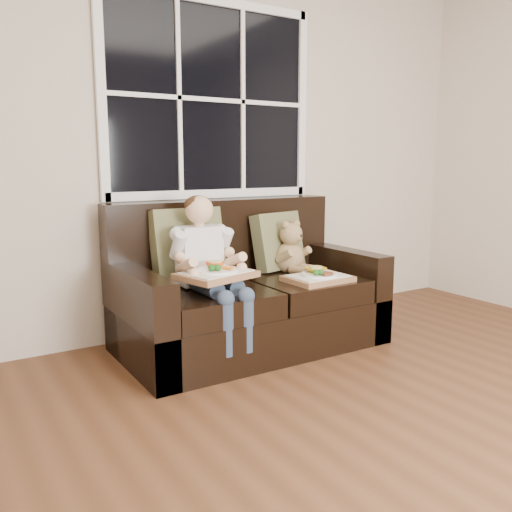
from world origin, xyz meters
TOP-DOWN VIEW (x-y plane):
  - window_back at (-0.13, 2.48)m, footprint 1.62×0.04m
  - loveseat at (-0.13, 2.02)m, footprint 1.70×0.92m
  - pillow_left at (-0.47, 2.17)m, footprint 0.47×0.22m
  - pillow_right at (0.24, 2.17)m, footprint 0.44×0.27m
  - child at (-0.47, 1.90)m, footprint 0.39×0.60m
  - teddy_bear at (0.27, 2.05)m, footprint 0.26×0.31m
  - tray_left at (-0.49, 1.75)m, footprint 0.49×0.42m
  - tray_right at (0.24, 1.70)m, footprint 0.42×0.32m

SIDE VIEW (x-z plane):
  - loveseat at x=-0.13m, z-range -0.17..0.79m
  - tray_right at x=0.24m, z-range 0.43..0.53m
  - tray_left at x=-0.49m, z-range 0.53..0.62m
  - teddy_bear at x=0.27m, z-range 0.41..0.79m
  - child at x=-0.47m, z-range 0.21..1.08m
  - pillow_right at x=0.24m, z-range 0.44..0.87m
  - pillow_left at x=-0.47m, z-range 0.44..0.93m
  - window_back at x=-0.13m, z-range 0.96..2.33m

